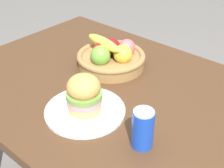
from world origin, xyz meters
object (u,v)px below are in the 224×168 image
sandwich (84,94)px  fruit_basket (111,56)px  soda_can (143,129)px  plate (85,111)px

sandwich → fruit_basket: size_ratio=0.46×
sandwich → soda_can: (0.24, 0.00, -0.01)m
sandwich → soda_can: bearing=0.1°
plate → sandwich: bearing=0.0°
soda_can → plate: bearing=-179.9°
plate → sandwich: sandwich is taller
plate → fruit_basket: fruit_basket is taller
soda_can → fruit_basket: size_ratio=0.43×
plate → fruit_basket: (-0.14, 0.29, 0.04)m
sandwich → fruit_basket: 0.33m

